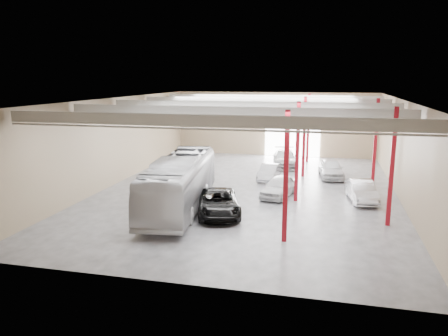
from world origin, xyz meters
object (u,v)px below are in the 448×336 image
at_px(car_row_a, 279,187).
at_px(car_right_far, 331,169).
at_px(black_sedan, 218,203).
at_px(car_right_near, 361,191).
at_px(car_row_c, 285,158).
at_px(car_row_b, 269,172).
at_px(coach_bus, 180,182).

distance_m(car_row_a, car_right_far, 8.10).
bearing_deg(black_sedan, car_right_near, 12.40).
bearing_deg(car_row_a, car_row_c, 106.55).
relative_size(car_row_a, car_row_b, 1.10).
xyz_separation_m(coach_bus, car_row_c, (5.41, 15.51, -0.93)).
relative_size(black_sedan, car_right_far, 1.19).
height_order(car_row_a, car_row_c, car_row_c).
xyz_separation_m(black_sedan, car_row_a, (3.30, 5.20, -0.03)).
height_order(car_row_c, car_right_near, car_row_c).
bearing_deg(car_right_far, coach_bus, -137.49).
height_order(car_row_b, car_row_c, car_row_c).
bearing_deg(coach_bus, car_right_near, 13.72).
xyz_separation_m(car_right_near, car_right_far, (-2.10, 7.05, 0.05)).
bearing_deg(car_row_a, black_sedan, -109.44).
relative_size(black_sedan, car_row_b, 1.40).
bearing_deg(car_row_b, car_right_far, 25.15).
xyz_separation_m(car_row_c, car_right_far, (4.41, -3.96, -0.01)).
distance_m(car_row_c, car_right_far, 5.93).
bearing_deg(coach_bus, black_sedan, -23.81).
bearing_deg(black_sedan, car_right_far, 42.50).
height_order(coach_bus, car_right_near, coach_bus).
bearing_deg(car_row_c, car_row_b, -103.83).
relative_size(car_row_b, car_right_near, 0.89).
bearing_deg(car_row_b, coach_bus, -112.28).
height_order(coach_bus, car_row_c, coach_bus).
bearing_deg(car_row_c, car_right_far, -48.83).
height_order(black_sedan, car_row_b, black_sedan).
bearing_deg(car_row_b, car_right_near, -31.07).
bearing_deg(black_sedan, coach_bus, 145.08).
distance_m(black_sedan, car_right_far, 14.24).
bearing_deg(black_sedan, car_row_b, 61.78).
distance_m(car_row_b, car_row_c, 6.01).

